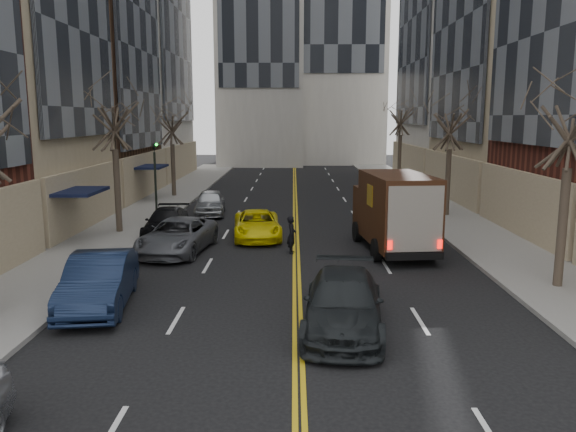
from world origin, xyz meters
name	(u,v)px	position (x,y,z in m)	size (l,w,h in m)	color
sidewalk_left	(151,210)	(-9.00, 27.00, 0.07)	(4.00, 66.00, 0.15)	slate
sidewalk_right	(441,210)	(9.00, 27.00, 0.07)	(4.00, 66.00, 0.15)	slate
tree_lf_mid	(113,99)	(-8.80, 20.00, 6.60)	(3.20, 3.20, 8.91)	#382D23
tree_lf_far	(171,113)	(-8.80, 33.00, 6.02)	(3.20, 3.20, 8.12)	#382D23
tree_rt_near	(574,95)	(8.80, 11.00, 6.45)	(3.20, 3.20, 8.71)	#382D23
tree_rt_mid	(451,110)	(8.80, 25.00, 6.17)	(3.20, 3.20, 8.32)	#382D23
tree_rt_far	(401,105)	(8.80, 40.00, 6.74)	(3.20, 3.20, 9.11)	#382D23
traffic_signal	(155,174)	(-7.39, 22.00, 2.82)	(0.29, 0.26, 4.70)	black
ups_truck	(394,212)	(4.20, 16.50, 1.72)	(3.02, 6.43, 3.41)	black
observer_sedan	(343,303)	(1.24, 7.33, 0.75)	(2.63, 5.39, 1.51)	black
taxi	(257,225)	(-1.86, 19.08, 0.66)	(2.18, 4.72, 1.31)	yellow
pedestrian	(292,235)	(-0.20, 16.09, 0.80)	(0.58, 0.38, 1.60)	black
parked_lf_b	(99,281)	(-6.06, 9.13, 0.81)	(1.72, 4.95, 1.63)	#101B33
parked_lf_c	(178,236)	(-5.10, 16.17, 0.72)	(2.40, 5.21, 1.45)	#54565D
parked_lf_d	(167,223)	(-6.30, 19.47, 0.67)	(1.89, 4.65, 1.35)	black
parked_lf_e	(210,203)	(-5.10, 25.70, 0.73)	(1.72, 4.28, 1.46)	#A7ABAF
parked_rt_a	(396,204)	(5.97, 25.62, 0.68)	(1.45, 4.15, 1.37)	#494B51
parked_rt_b	(384,189)	(6.30, 32.12, 0.72)	(2.39, 5.18, 1.44)	#919498
parked_rt_c	(383,187)	(6.30, 32.54, 0.80)	(2.24, 5.52, 1.60)	black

